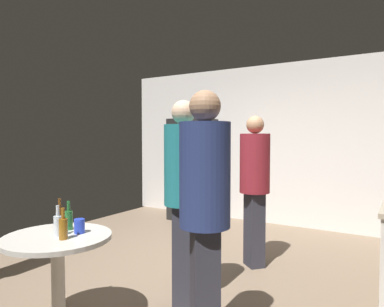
# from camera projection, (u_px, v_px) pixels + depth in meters

# --- Properties ---
(ground_plane) EXTENTS (5.20, 5.20, 0.10)m
(ground_plane) POSITION_uv_depth(u_px,v_px,m) (177.00, 275.00, 3.88)
(ground_plane) COLOR #7A6651
(wall_back) EXTENTS (5.32, 0.06, 2.70)m
(wall_back) POSITION_uv_depth(u_px,v_px,m) (262.00, 144.00, 6.05)
(wall_back) COLOR silver
(wall_back) RESTS_ON ground_plane
(refrigerator) EXTENTS (0.70, 0.68, 1.80)m
(refrigerator) POSITION_uv_depth(u_px,v_px,m) (193.00, 169.00, 6.31)
(refrigerator) COLOR black
(refrigerator) RESTS_ON ground_plane
(foreground_table) EXTENTS (0.80, 0.80, 0.73)m
(foreground_table) POSITION_uv_depth(u_px,v_px,m) (58.00, 249.00, 2.64)
(foreground_table) COLOR beige
(foreground_table) RESTS_ON ground_plane
(beer_bottle_amber) EXTENTS (0.06, 0.06, 0.23)m
(beer_bottle_amber) POSITION_uv_depth(u_px,v_px,m) (63.00, 228.00, 2.53)
(beer_bottle_amber) COLOR #8C5919
(beer_bottle_amber) RESTS_ON foreground_table
(beer_bottle_brown) EXTENTS (0.06, 0.06, 0.23)m
(beer_bottle_brown) POSITION_uv_depth(u_px,v_px,m) (60.00, 216.00, 2.92)
(beer_bottle_brown) COLOR #593314
(beer_bottle_brown) RESTS_ON foreground_table
(beer_bottle_green) EXTENTS (0.06, 0.06, 0.23)m
(beer_bottle_green) POSITION_uv_depth(u_px,v_px,m) (69.00, 219.00, 2.79)
(beer_bottle_green) COLOR #26662D
(beer_bottle_green) RESTS_ON foreground_table
(beer_bottle_clear) EXTENTS (0.06, 0.06, 0.23)m
(beer_bottle_clear) POSITION_uv_depth(u_px,v_px,m) (58.00, 225.00, 2.62)
(beer_bottle_clear) COLOR silver
(beer_bottle_clear) RESTS_ON foreground_table
(plastic_cup_blue) EXTENTS (0.08, 0.08, 0.11)m
(plastic_cup_blue) POSITION_uv_depth(u_px,v_px,m) (80.00, 226.00, 2.69)
(plastic_cup_blue) COLOR blue
(plastic_cup_blue) RESTS_ON foreground_table
(person_in_teal_shirt) EXTENTS (0.45, 0.45, 1.79)m
(person_in_teal_shirt) POSITION_uv_depth(u_px,v_px,m) (184.00, 185.00, 3.05)
(person_in_teal_shirt) COLOR #2D2D38
(person_in_teal_shirt) RESTS_ON ground_plane
(person_in_navy_shirt) EXTENTS (0.48, 0.48, 1.78)m
(person_in_navy_shirt) POSITION_uv_depth(u_px,v_px,m) (205.00, 201.00, 2.32)
(person_in_navy_shirt) COLOR #2D2D38
(person_in_navy_shirt) RESTS_ON ground_plane
(person_in_maroon_shirt) EXTENTS (0.48, 0.48, 1.72)m
(person_in_maroon_shirt) POSITION_uv_depth(u_px,v_px,m) (255.00, 179.00, 3.97)
(person_in_maroon_shirt) COLOR #2D2D38
(person_in_maroon_shirt) RESTS_ON ground_plane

